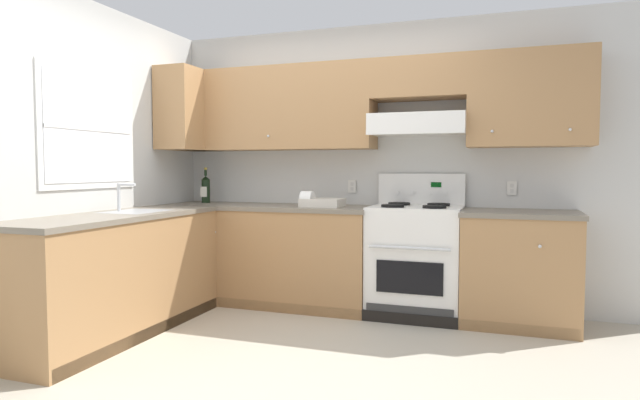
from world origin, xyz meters
TOP-DOWN VIEW (x-y plane):
  - ground_plane at (0.00, 0.00)m, footprint 7.04×7.04m
  - wall_back at (0.40, 1.53)m, footprint 4.68×0.57m
  - wall_left at (-1.59, 0.23)m, footprint 0.47×4.00m
  - counter_back_run at (0.12, 1.24)m, footprint 3.60×0.65m
  - counter_left_run at (-1.24, -0.00)m, footprint 0.63×1.91m
  - stove at (0.79, 1.25)m, footprint 0.76×0.62m
  - wine_bottle at (-1.29, 1.35)m, footprint 0.08×0.08m
  - bowl at (-0.03, 1.21)m, footprint 0.36×0.27m
  - paper_towel_roll at (-0.15, 1.15)m, footprint 0.11×0.14m

SIDE VIEW (x-z plane):
  - ground_plane at x=0.00m, z-range 0.00..0.00m
  - counter_back_run at x=0.12m, z-range 0.00..0.91m
  - counter_left_run at x=-1.24m, z-range -0.11..1.03m
  - stove at x=0.79m, z-range -0.12..1.08m
  - bowl at x=-0.03m, z-range 0.90..0.97m
  - paper_towel_roll at x=-0.15m, z-range 0.91..1.05m
  - wine_bottle at x=-1.29m, z-range 0.88..1.22m
  - wall_left at x=-1.59m, z-range 0.07..2.62m
  - wall_back at x=0.40m, z-range 0.20..2.75m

